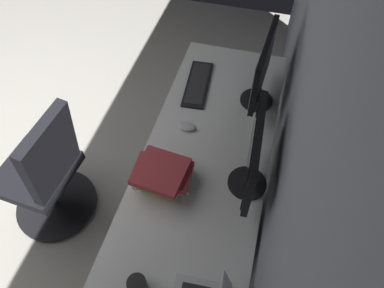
{
  "coord_description": "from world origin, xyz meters",
  "views": [
    {
      "loc": [
        1.01,
        2.14,
        2.27
      ],
      "look_at": [
        0.04,
        1.88,
        0.95
      ],
      "focal_mm": 32.34,
      "sensor_mm": 36.0,
      "label": 1
    }
  ],
  "objects_px": {
    "coffee_mug": "(137,286)",
    "monitor_secondary": "(262,69)",
    "office_chair": "(47,176)",
    "book_stack_near": "(162,175)",
    "monitor_primary": "(253,156)",
    "drawer_pedestal": "(197,231)",
    "keyboard_main": "(198,84)",
    "mouse_main": "(187,127)"
  },
  "relations": [
    {
      "from": "keyboard_main",
      "to": "mouse_main",
      "type": "relative_size",
      "value": 4.13
    },
    {
      "from": "drawer_pedestal",
      "to": "keyboard_main",
      "type": "distance_m",
      "value": 0.91
    },
    {
      "from": "drawer_pedestal",
      "to": "office_chair",
      "type": "height_order",
      "value": "office_chair"
    },
    {
      "from": "mouse_main",
      "to": "coffee_mug",
      "type": "bearing_deg",
      "value": 2.65
    },
    {
      "from": "monitor_secondary",
      "to": "office_chair",
      "type": "height_order",
      "value": "monitor_secondary"
    },
    {
      "from": "mouse_main",
      "to": "office_chair",
      "type": "distance_m",
      "value": 0.92
    },
    {
      "from": "book_stack_near",
      "to": "office_chair",
      "type": "height_order",
      "value": "office_chair"
    },
    {
      "from": "office_chair",
      "to": "monitor_primary",
      "type": "bearing_deg",
      "value": 94.76
    },
    {
      "from": "coffee_mug",
      "to": "office_chair",
      "type": "relative_size",
      "value": 0.12
    },
    {
      "from": "keyboard_main",
      "to": "drawer_pedestal",
      "type": "bearing_deg",
      "value": 14.62
    },
    {
      "from": "coffee_mug",
      "to": "monitor_secondary",
      "type": "bearing_deg",
      "value": 165.89
    },
    {
      "from": "monitor_secondary",
      "to": "coffee_mug",
      "type": "relative_size",
      "value": 4.02
    },
    {
      "from": "monitor_secondary",
      "to": "keyboard_main",
      "type": "xyz_separation_m",
      "value": [
        -0.04,
        -0.38,
        -0.24
      ]
    },
    {
      "from": "keyboard_main",
      "to": "coffee_mug",
      "type": "xyz_separation_m",
      "value": [
        1.28,
        0.07,
        0.03
      ]
    },
    {
      "from": "book_stack_near",
      "to": "office_chair",
      "type": "relative_size",
      "value": 0.32
    },
    {
      "from": "mouse_main",
      "to": "coffee_mug",
      "type": "distance_m",
      "value": 0.91
    },
    {
      "from": "monitor_primary",
      "to": "monitor_secondary",
      "type": "height_order",
      "value": "monitor_secondary"
    },
    {
      "from": "monitor_primary",
      "to": "mouse_main",
      "type": "distance_m",
      "value": 0.53
    },
    {
      "from": "monitor_primary",
      "to": "monitor_secondary",
      "type": "bearing_deg",
      "value": -175.86
    },
    {
      "from": "keyboard_main",
      "to": "coffee_mug",
      "type": "height_order",
      "value": "coffee_mug"
    },
    {
      "from": "monitor_primary",
      "to": "monitor_secondary",
      "type": "xyz_separation_m",
      "value": [
        -0.6,
        -0.04,
        0.01
      ]
    },
    {
      "from": "drawer_pedestal",
      "to": "book_stack_near",
      "type": "distance_m",
      "value": 0.5
    },
    {
      "from": "monitor_secondary",
      "to": "office_chair",
      "type": "relative_size",
      "value": 0.5
    },
    {
      "from": "book_stack_near",
      "to": "keyboard_main",
      "type": "bearing_deg",
      "value": -179.53
    },
    {
      "from": "keyboard_main",
      "to": "office_chair",
      "type": "distance_m",
      "value": 1.1
    },
    {
      "from": "mouse_main",
      "to": "keyboard_main",
      "type": "bearing_deg",
      "value": -175.52
    },
    {
      "from": "drawer_pedestal",
      "to": "coffee_mug",
      "type": "xyz_separation_m",
      "value": [
        0.48,
        -0.14,
        0.43
      ]
    },
    {
      "from": "monitor_primary",
      "to": "keyboard_main",
      "type": "relative_size",
      "value": 1.14
    },
    {
      "from": "book_stack_near",
      "to": "coffee_mug",
      "type": "height_order",
      "value": "book_stack_near"
    },
    {
      "from": "keyboard_main",
      "to": "book_stack_near",
      "type": "xyz_separation_m",
      "value": [
        0.74,
        0.01,
        0.06
      ]
    },
    {
      "from": "office_chair",
      "to": "coffee_mug",
      "type": "bearing_deg",
      "value": 57.44
    },
    {
      "from": "drawer_pedestal",
      "to": "coffee_mug",
      "type": "relative_size",
      "value": 5.76
    },
    {
      "from": "drawer_pedestal",
      "to": "office_chair",
      "type": "relative_size",
      "value": 0.72
    },
    {
      "from": "book_stack_near",
      "to": "coffee_mug",
      "type": "distance_m",
      "value": 0.54
    },
    {
      "from": "monitor_secondary",
      "to": "mouse_main",
      "type": "height_order",
      "value": "monitor_secondary"
    },
    {
      "from": "keyboard_main",
      "to": "book_stack_near",
      "type": "distance_m",
      "value": 0.75
    },
    {
      "from": "drawer_pedestal",
      "to": "mouse_main",
      "type": "relative_size",
      "value": 6.68
    },
    {
      "from": "monitor_primary",
      "to": "coffee_mug",
      "type": "bearing_deg",
      "value": -29.21
    },
    {
      "from": "drawer_pedestal",
      "to": "keyboard_main",
      "type": "xyz_separation_m",
      "value": [
        -0.8,
        -0.21,
        0.39
      ]
    },
    {
      "from": "mouse_main",
      "to": "monitor_primary",
      "type": "bearing_deg",
      "value": 55.27
    },
    {
      "from": "monitor_secondary",
      "to": "office_chair",
      "type": "bearing_deg",
      "value": -58.56
    },
    {
      "from": "keyboard_main",
      "to": "mouse_main",
      "type": "bearing_deg",
      "value": 4.48
    }
  ]
}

